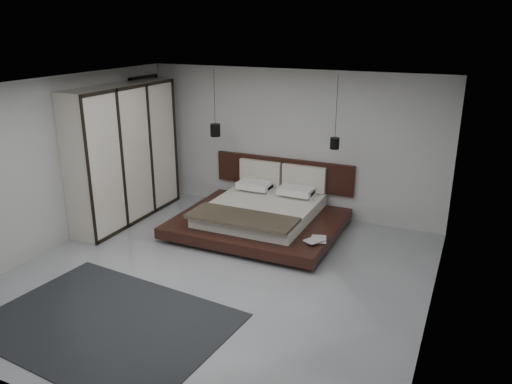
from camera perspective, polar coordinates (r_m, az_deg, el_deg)
The scene contains 14 objects.
floor at distance 7.63m, azimuth -4.39°, elevation -9.47°, with size 6.00×6.00×0.00m, color #999BA1.
ceiling at distance 6.77m, azimuth -4.98°, elevation 11.91°, with size 6.00×6.00×0.00m, color white.
wall_back at distance 9.70m, azimuth 3.94°, elevation 5.63°, with size 6.00×6.00×0.00m, color #B3B3B1.
wall_front at distance 4.88m, azimuth -22.12°, elevation -9.53°, with size 6.00×6.00×0.00m, color #B3B3B1.
wall_left at distance 8.87m, azimuth -21.92°, elevation 3.04°, with size 6.00×6.00×0.00m, color #B3B3B1.
wall_right at distance 6.27m, azimuth 20.16°, elevation -2.99°, with size 6.00×6.00×0.00m, color #B3B3B1.
lattice_screen at distance 10.64m, azimuth -12.27°, elevation 5.87°, with size 0.05×0.90×2.60m, color black.
bed at distance 9.10m, azimuth 0.64°, elevation -2.53°, with size 2.86×2.42×1.09m.
book_lower at distance 8.15m, azimuth 6.34°, elevation -5.38°, with size 0.24×0.32×0.03m, color #99724C.
book_upper at distance 8.12m, azimuth 6.14°, elevation -5.27°, with size 0.22×0.30×0.02m, color #99724C.
pendant_left at distance 9.61m, azimuth -4.68°, elevation 7.07°, with size 0.19×0.19×1.26m.
pendant_right at distance 8.75m, azimuth 8.98°, elevation 5.56°, with size 0.16×0.16×1.27m.
wardrobe at distance 9.67m, azimuth -14.84°, elevation 4.23°, with size 0.61×2.60×2.55m.
rug at distance 6.78m, azimuth -16.73°, elevation -14.15°, with size 3.03×2.16×0.01m, color black.
Camera 1 is at (3.29, -5.86, 3.60)m, focal length 35.00 mm.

